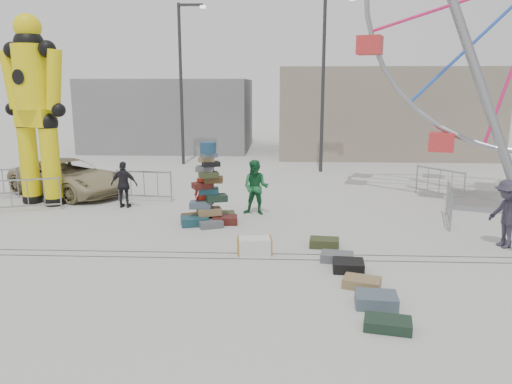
{
  "coord_description": "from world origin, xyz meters",
  "views": [
    {
      "loc": [
        1.04,
        -10.63,
        4.05
      ],
      "look_at": [
        0.4,
        2.76,
        1.17
      ],
      "focal_mm": 35.0,
      "sensor_mm": 36.0,
      "label": 1
    }
  ],
  "objects_px": {
    "steamer_trunk": "(255,246)",
    "pedestrian_grey": "(506,214)",
    "parked_suv": "(68,177)",
    "lamp_post_right": "(325,75)",
    "barricade_dummy_b": "(28,195)",
    "barricade_wheel_back": "(439,183)",
    "barricade_dummy_c": "(144,186)",
    "pedestrian_black": "(124,185)",
    "barricade_wheel_front": "(449,205)",
    "pedestrian_red": "(204,194)",
    "suitcase_tower": "(209,201)",
    "crash_test_dummy": "(34,104)",
    "pedestrian_green": "(256,187)",
    "lamp_post_left": "(183,76)"
  },
  "relations": [
    {
      "from": "lamp_post_left",
      "to": "barricade_dummy_b",
      "type": "xyz_separation_m",
      "value": [
        -3.26,
        -10.14,
        -3.93
      ]
    },
    {
      "from": "steamer_trunk",
      "to": "barricade_dummy_c",
      "type": "height_order",
      "value": "barricade_dummy_c"
    },
    {
      "from": "crash_test_dummy",
      "to": "pedestrian_green",
      "type": "relative_size",
      "value": 3.74
    },
    {
      "from": "parked_suv",
      "to": "pedestrian_grey",
      "type": "bearing_deg",
      "value": -82.88
    },
    {
      "from": "lamp_post_left",
      "to": "crash_test_dummy",
      "type": "height_order",
      "value": "lamp_post_left"
    },
    {
      "from": "barricade_dummy_c",
      "to": "pedestrian_green",
      "type": "bearing_deg",
      "value": -16.26
    },
    {
      "from": "crash_test_dummy",
      "to": "pedestrian_grey",
      "type": "height_order",
      "value": "crash_test_dummy"
    },
    {
      "from": "crash_test_dummy",
      "to": "pedestrian_green",
      "type": "bearing_deg",
      "value": 11.09
    },
    {
      "from": "crash_test_dummy",
      "to": "pedestrian_grey",
      "type": "distance_m",
      "value": 14.75
    },
    {
      "from": "lamp_post_left",
      "to": "pedestrian_black",
      "type": "height_order",
      "value": "lamp_post_left"
    },
    {
      "from": "parked_suv",
      "to": "barricade_wheel_front",
      "type": "bearing_deg",
      "value": -74.9
    },
    {
      "from": "suitcase_tower",
      "to": "parked_suv",
      "type": "height_order",
      "value": "suitcase_tower"
    },
    {
      "from": "barricade_wheel_front",
      "to": "barricade_dummy_b",
      "type": "bearing_deg",
      "value": 101.51
    },
    {
      "from": "barricade_wheel_back",
      "to": "pedestrian_black",
      "type": "height_order",
      "value": "pedestrian_black"
    },
    {
      "from": "barricade_wheel_back",
      "to": "pedestrian_grey",
      "type": "xyz_separation_m",
      "value": [
        -0.1,
        -5.65,
        0.32
      ]
    },
    {
      "from": "pedestrian_grey",
      "to": "barricade_dummy_c",
      "type": "bearing_deg",
      "value": -128.19
    },
    {
      "from": "barricade_dummy_c",
      "to": "pedestrian_green",
      "type": "xyz_separation_m",
      "value": [
        4.06,
        -1.7,
        0.32
      ]
    },
    {
      "from": "pedestrian_green",
      "to": "pedestrian_red",
      "type": "bearing_deg",
      "value": -135.27
    },
    {
      "from": "lamp_post_right",
      "to": "steamer_trunk",
      "type": "distance_m",
      "value": 13.0
    },
    {
      "from": "lamp_post_left",
      "to": "parked_suv",
      "type": "relative_size",
      "value": 1.66
    },
    {
      "from": "barricade_dummy_b",
      "to": "barricade_wheel_front",
      "type": "distance_m",
      "value": 13.3
    },
    {
      "from": "barricade_wheel_back",
      "to": "parked_suv",
      "type": "relative_size",
      "value": 0.42
    },
    {
      "from": "barricade_dummy_c",
      "to": "steamer_trunk",
      "type": "bearing_deg",
      "value": -46.24
    },
    {
      "from": "lamp_post_right",
      "to": "pedestrian_black",
      "type": "distance_m",
      "value": 11.07
    },
    {
      "from": "suitcase_tower",
      "to": "pedestrian_red",
      "type": "bearing_deg",
      "value": 120.07
    },
    {
      "from": "pedestrian_black",
      "to": "lamp_post_right",
      "type": "bearing_deg",
      "value": -130.13
    },
    {
      "from": "lamp_post_right",
      "to": "crash_test_dummy",
      "type": "xyz_separation_m",
      "value": [
        -10.27,
        -7.1,
        -1.04
      ]
    },
    {
      "from": "barricade_wheel_front",
      "to": "pedestrian_red",
      "type": "relative_size",
      "value": 1.19
    },
    {
      "from": "lamp_post_right",
      "to": "parked_suv",
      "type": "relative_size",
      "value": 1.66
    },
    {
      "from": "lamp_post_right",
      "to": "barricade_wheel_back",
      "type": "bearing_deg",
      "value": -55.65
    },
    {
      "from": "barricade_dummy_b",
      "to": "barricade_dummy_c",
      "type": "xyz_separation_m",
      "value": [
        3.4,
        1.67,
        0.0
      ]
    },
    {
      "from": "pedestrian_grey",
      "to": "parked_suv",
      "type": "distance_m",
      "value": 14.73
    },
    {
      "from": "steamer_trunk",
      "to": "pedestrian_grey",
      "type": "relative_size",
      "value": 0.48
    },
    {
      "from": "pedestrian_green",
      "to": "steamer_trunk",
      "type": "bearing_deg",
      "value": -74.91
    },
    {
      "from": "steamer_trunk",
      "to": "barricade_wheel_back",
      "type": "height_order",
      "value": "barricade_wheel_back"
    },
    {
      "from": "suitcase_tower",
      "to": "barricade_dummy_b",
      "type": "xyz_separation_m",
      "value": [
        -6.1,
        1.13,
        -0.13
      ]
    },
    {
      "from": "barricade_dummy_b",
      "to": "parked_suv",
      "type": "bearing_deg",
      "value": 65.58
    },
    {
      "from": "pedestrian_grey",
      "to": "crash_test_dummy",
      "type": "bearing_deg",
      "value": -120.39
    },
    {
      "from": "barricade_wheel_back",
      "to": "pedestrian_grey",
      "type": "height_order",
      "value": "pedestrian_grey"
    },
    {
      "from": "barricade_dummy_c",
      "to": "barricade_dummy_b",
      "type": "bearing_deg",
      "value": -147.38
    },
    {
      "from": "lamp_post_left",
      "to": "pedestrian_black",
      "type": "xyz_separation_m",
      "value": [
        -0.25,
        -9.49,
        -3.7
      ]
    },
    {
      "from": "suitcase_tower",
      "to": "crash_test_dummy",
      "type": "relative_size",
      "value": 0.37
    },
    {
      "from": "steamer_trunk",
      "to": "pedestrian_green",
      "type": "height_order",
      "value": "pedestrian_green"
    },
    {
      "from": "pedestrian_black",
      "to": "parked_suv",
      "type": "height_order",
      "value": "pedestrian_black"
    },
    {
      "from": "barricade_dummy_b",
      "to": "barricade_wheel_back",
      "type": "bearing_deg",
      "value": -7.39
    },
    {
      "from": "barricade_dummy_c",
      "to": "pedestrian_black",
      "type": "bearing_deg",
      "value": -104.46
    },
    {
      "from": "parked_suv",
      "to": "lamp_post_right",
      "type": "bearing_deg",
      "value": -31.34
    },
    {
      "from": "lamp_post_left",
      "to": "suitcase_tower",
      "type": "relative_size",
      "value": 3.28
    },
    {
      "from": "lamp_post_right",
      "to": "steamer_trunk",
      "type": "height_order",
      "value": "lamp_post_right"
    },
    {
      "from": "lamp_post_right",
      "to": "steamer_trunk",
      "type": "xyz_separation_m",
      "value": [
        -2.65,
        -11.99,
        -4.29
      ]
    }
  ]
}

